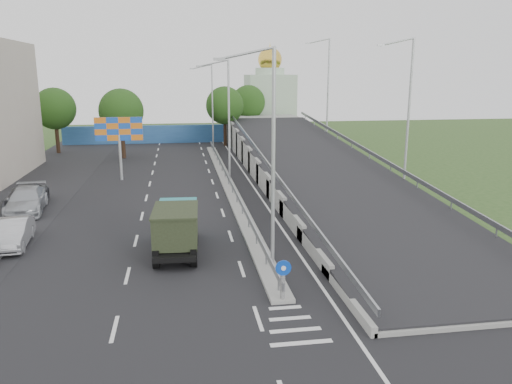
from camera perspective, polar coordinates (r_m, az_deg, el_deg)
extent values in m
plane|color=#2D4C1E|center=(18.90, 4.46, -15.40)|extent=(160.00, 160.00, 0.00)
cube|color=black|center=(37.24, -7.13, -0.88)|extent=(26.00, 90.00, 0.04)
cube|color=black|center=(39.13, -26.52, -1.51)|extent=(8.00, 90.00, 0.05)
cube|color=gray|center=(41.28, -3.15, 0.75)|extent=(1.00, 44.00, 0.20)
cube|color=gray|center=(43.79, 13.08, 4.14)|extent=(0.10, 50.00, 0.32)
cube|color=gray|center=(41.22, 0.69, 3.93)|extent=(0.10, 50.00, 0.32)
cube|color=gray|center=(41.15, -3.16, 1.63)|extent=(0.08, 44.00, 0.32)
cylinder|color=gray|center=(41.20, -3.16, 1.29)|extent=(0.09, 0.09, 0.60)
cylinder|color=black|center=(20.47, 3.07, -10.53)|extent=(0.20, 0.20, 1.20)
cylinder|color=#0C3FBF|center=(20.10, 3.14, -8.66)|extent=(0.64, 0.05, 0.64)
cylinder|color=white|center=(20.08, 3.16, -8.69)|extent=(0.20, 0.03, 0.20)
cylinder|color=#B2B5B7|center=(22.84, 1.99, 3.56)|extent=(0.18, 0.18, 10.00)
cylinder|color=#B2B5B7|center=(22.33, -1.05, 15.58)|extent=(2.57, 0.12, 0.66)
cube|color=#B2B5B7|center=(22.19, -4.23, 14.92)|extent=(0.50, 0.18, 0.12)
cylinder|color=#B2B5B7|center=(42.49, -3.11, 8.07)|extent=(0.18, 0.18, 10.00)
cylinder|color=#B2B5B7|center=(42.22, -4.86, 14.47)|extent=(2.57, 0.12, 0.66)
cube|color=#B2B5B7|center=(42.15, -6.53, 14.09)|extent=(0.50, 0.18, 0.12)
cylinder|color=#B2B5B7|center=(62.37, -4.99, 9.71)|extent=(0.18, 0.18, 10.00)
cylinder|color=#B2B5B7|center=(62.19, -6.22, 14.05)|extent=(2.57, 0.12, 0.66)
cube|color=#B2B5B7|center=(62.14, -7.35, 13.79)|extent=(0.50, 0.18, 0.12)
cube|color=#254F8A|center=(68.56, -8.88, 6.57)|extent=(30.00, 0.50, 2.40)
cube|color=#B2CCAD|center=(77.51, 1.57, 9.93)|extent=(7.00, 7.00, 9.00)
cylinder|color=#B2CCAD|center=(77.37, 1.59, 13.63)|extent=(4.40, 4.40, 1.00)
sphere|color=gold|center=(77.40, 1.60, 14.89)|extent=(3.60, 3.60, 3.60)
cone|color=gold|center=(77.48, 1.61, 16.37)|extent=(0.30, 0.30, 1.20)
cylinder|color=#B2B5B7|center=(44.95, -15.22, 3.80)|extent=(0.24, 0.24, 4.00)
cube|color=orange|center=(44.63, -15.42, 6.97)|extent=(4.00, 0.20, 2.00)
cylinder|color=black|center=(56.87, -14.96, 5.73)|extent=(0.44, 0.44, 4.00)
sphere|color=#1D3F11|center=(56.57, -15.15, 8.94)|extent=(4.80, 4.80, 4.80)
cylinder|color=black|center=(64.77, -3.55, 7.02)|extent=(0.44, 0.44, 4.00)
sphere|color=#1D3F11|center=(64.50, -3.59, 9.85)|extent=(4.80, 4.80, 4.80)
cylinder|color=black|center=(63.10, -21.77, 5.94)|extent=(0.44, 0.44, 4.00)
sphere|color=#1D3F11|center=(62.82, -22.02, 8.83)|extent=(4.80, 4.80, 4.80)
cylinder|color=black|center=(72.14, -0.88, 7.69)|extent=(0.44, 0.44, 4.00)
sphere|color=#1D3F11|center=(71.90, -0.89, 10.23)|extent=(4.80, 4.80, 4.80)
cylinder|color=black|center=(28.18, -10.62, -4.64)|extent=(0.36, 0.99, 0.98)
cylinder|color=black|center=(28.09, -6.99, -4.57)|extent=(0.36, 0.99, 0.98)
cylinder|color=black|center=(27.42, -10.75, -5.15)|extent=(0.36, 0.99, 0.98)
cylinder|color=black|center=(27.32, -7.01, -5.08)|extent=(0.36, 0.99, 0.98)
cylinder|color=black|center=(24.50, -11.33, -7.45)|extent=(0.36, 0.99, 0.98)
cylinder|color=black|center=(24.38, -7.12, -7.39)|extent=(0.36, 0.99, 0.98)
cube|color=black|center=(26.30, -9.01, -5.58)|extent=(2.32, 5.62, 0.27)
cube|color=#0A6971|center=(28.04, -8.86, -2.48)|extent=(2.12, 1.53, 1.51)
cube|color=black|center=(28.60, -8.83, -1.33)|extent=(1.69, 0.14, 0.62)
cube|color=black|center=(29.03, -8.73, -3.85)|extent=(2.05, 0.24, 0.45)
cube|color=#252C1A|center=(25.50, -9.14, -3.88)|extent=(2.30, 3.49, 1.60)
cube|color=#252C1A|center=(25.26, -9.22, -2.05)|extent=(2.40, 3.58, 0.11)
imported|color=#ABABB0|center=(29.92, -26.02, -4.26)|extent=(1.94, 4.54, 1.46)
imported|color=#393A3F|center=(38.09, -24.79, -0.55)|extent=(3.08, 5.62, 1.49)
imported|color=#A1A4AA|center=(36.86, -24.76, -0.88)|extent=(2.91, 5.81, 1.62)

